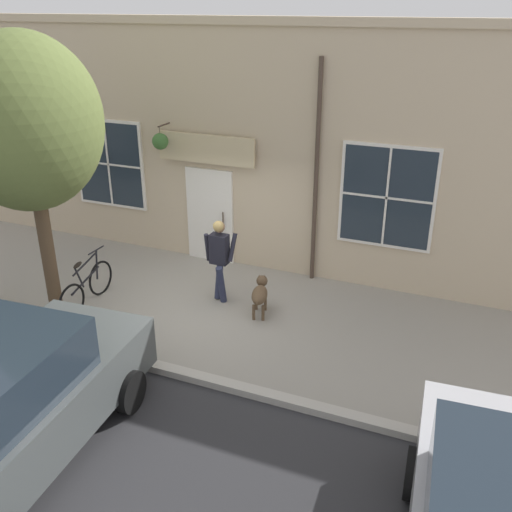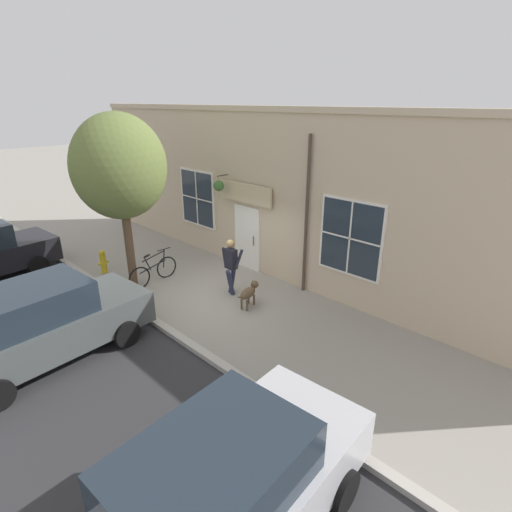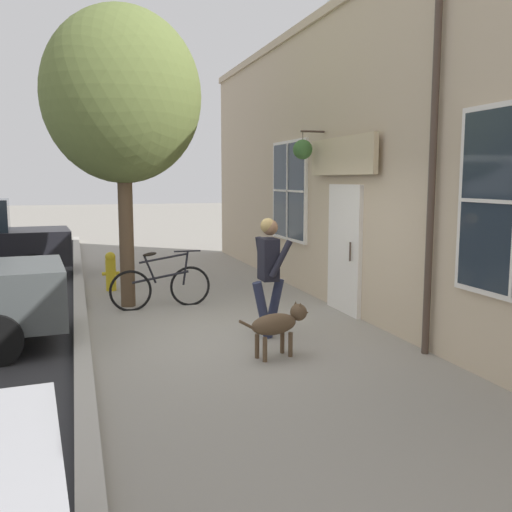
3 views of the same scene
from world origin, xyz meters
The scene contains 9 objects.
ground_plane centered at (0.00, 0.00, 0.00)m, with size 90.00×90.00×0.00m, color gray.
storefront_facade centered at (-2.34, -0.01, 2.55)m, with size 0.95×18.00×5.11m.
pedestrian_walking centered at (-0.50, 0.30, 0.99)m, with size 0.52×0.55×1.66m.
dog_on_leash centered at (-0.31, 1.20, 0.42)m, with size 1.02×0.45×0.65m.
street_tree_by_curb centered at (1.17, -2.38, 3.43)m, with size 2.62×2.53×5.00m.
leaning_bicycle centered at (0.66, -1.97, 0.38)m, with size 1.74×0.18×1.00m.
parked_car_mid_block centered at (4.41, -0.23, 0.88)m, with size 4.41×2.16×1.75m.
parked_car_far_end centered at (4.32, 5.46, 0.88)m, with size 4.41×2.16×1.75m.
fire_hydrant centered at (1.39, -3.79, 0.40)m, with size 0.34×0.20×0.77m.
Camera 2 is at (6.47, 8.09, 5.27)m, focal length 28.00 mm.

